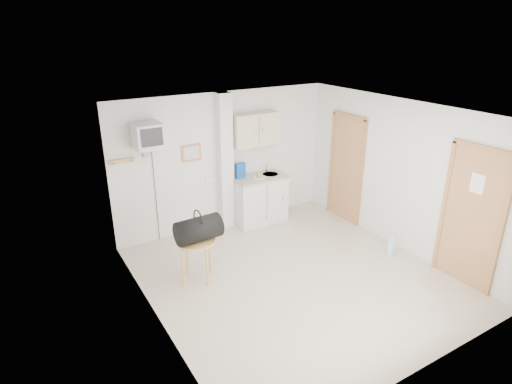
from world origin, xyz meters
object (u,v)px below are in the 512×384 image
round_table (196,246)px  water_bottle (391,246)px  crt_television (148,137)px  duffel_bag (199,229)px

round_table → water_bottle: (3.04, -0.98, -0.40)m
crt_television → water_bottle: bearing=-35.5°
crt_television → round_table: bearing=-82.7°
water_bottle → duffel_bag: bearing=162.5°
duffel_bag → water_bottle: bearing=-20.3°
crt_television → duffel_bag: bearing=-81.2°
crt_television → water_bottle: 4.33m
crt_television → round_table: 1.91m
round_table → water_bottle: round_table is taller
crt_television → duffel_bag: size_ratio=3.20×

